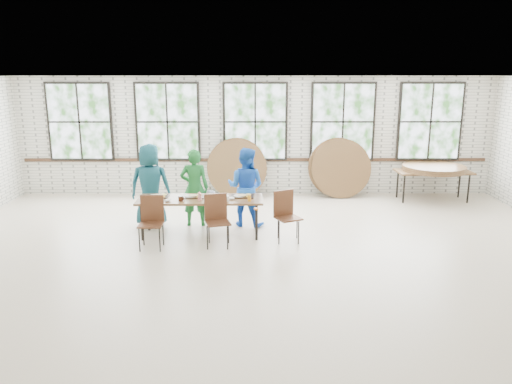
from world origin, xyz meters
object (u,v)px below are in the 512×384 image
at_px(chair_near_left, 152,217).
at_px(dining_table, 200,201).
at_px(chair_near_right, 217,216).
at_px(storage_table, 433,173).

bearing_deg(chair_near_left, dining_table, 39.00).
height_order(chair_near_right, storage_table, chair_near_right).
distance_m(dining_table, storage_table, 6.04).
height_order(chair_near_left, chair_near_right, same).
distance_m(chair_near_left, chair_near_right, 1.17).
bearing_deg(storage_table, chair_near_left, -154.87).
height_order(chair_near_left, storage_table, chair_near_left).
bearing_deg(chair_near_left, chair_near_right, 5.35).
height_order(dining_table, chair_near_right, chair_near_right).
relative_size(dining_table, chair_near_left, 2.54).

